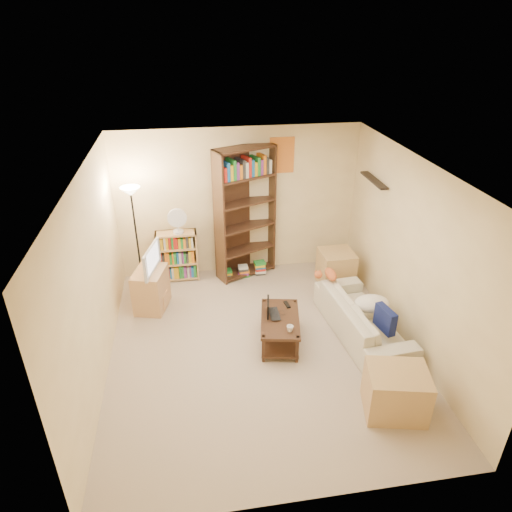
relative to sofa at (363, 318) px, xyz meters
name	(u,v)px	position (x,y,z in m)	size (l,w,h in m)	color
room	(261,241)	(-1.46, -0.07, 1.35)	(4.50, 4.54, 2.52)	#BCA48D
sofa	(363,318)	(0.00, 0.00, 0.00)	(0.91, 1.92, 0.54)	beige
navy_pillow	(385,319)	(0.13, -0.39, 0.25)	(0.36, 0.11, 0.32)	#121A50
cream_blanket	(372,304)	(0.13, 0.06, 0.19)	(0.50, 0.36, 0.21)	white
tabby_cat	(328,274)	(-0.31, 0.69, 0.34)	(0.43, 0.19, 0.15)	#D15F2C
coffee_table	(280,327)	(-1.18, 0.01, -0.01)	(0.67, 1.00, 0.41)	#3B2116
laptop	(278,314)	(-1.20, 0.08, 0.15)	(0.21, 0.32, 0.03)	black
laptop_screen	(268,307)	(-1.33, 0.10, 0.26)	(0.01, 0.31, 0.20)	white
mug	(290,329)	(-1.12, -0.30, 0.18)	(0.10, 0.10, 0.08)	white
tv_remote	(287,304)	(-1.02, 0.29, 0.15)	(0.05, 0.16, 0.02)	black
tv_stand	(151,289)	(-2.95, 1.16, 0.05)	(0.43, 0.60, 0.64)	tan
television	(147,259)	(-2.95, 1.16, 0.57)	(0.27, 0.70, 0.40)	black
tall_bookshelf	(245,211)	(-1.37, 1.98, 0.91)	(1.05, 0.71, 2.23)	#412B19
short_bookshelf	(178,256)	(-2.53, 1.98, 0.16)	(0.68, 0.27, 0.87)	tan
desk_fan	(177,220)	(-2.48, 1.93, 0.83)	(0.31, 0.17, 0.43)	white
floor_lamp	(133,210)	(-3.12, 1.68, 1.15)	(0.30, 0.30, 1.78)	black
side_table	(336,269)	(0.04, 1.36, 0.03)	(0.53, 0.53, 0.61)	tan
end_cabinet	(396,392)	(-0.14, -1.40, 0.01)	(0.67, 0.55, 0.55)	tan
book_stacks	(245,271)	(-1.40, 1.88, -0.17)	(0.79, 0.21, 0.23)	red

